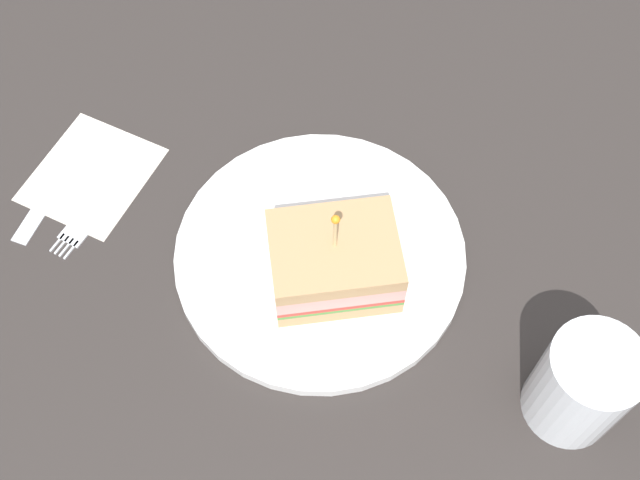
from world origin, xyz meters
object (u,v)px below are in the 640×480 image
fork (89,215)px  plate (320,255)px  sandwich_half_center (334,261)px  napkin (92,174)px  drink_glass (581,387)px  knife (49,193)px

fork → plate: bearing=-49.5°
sandwich_half_center → fork: sandwich_half_center is taller
plate → sandwich_half_center: bearing=-102.3°
fork → napkin: bearing=57.5°
plate → sandwich_half_center: (-0.57, -2.60, 3.31)cm
drink_glass → knife: drink_glass is taller
plate → knife: plate is taller
drink_glass → napkin: (-18.25, 41.70, -4.23)cm
drink_glass → fork: drink_glass is taller
drink_glass → napkin: 45.72cm
sandwich_half_center → fork: 22.87cm
fork → drink_glass: bearing=-61.5°
sandwich_half_center → knife: 27.23cm
napkin → fork: size_ratio=0.96×
sandwich_half_center → napkin: sandwich_half_center is taller
sandwich_half_center → knife: (-14.64, 22.67, -3.69)cm
drink_glass → fork: bearing=118.5°
knife → sandwich_half_center: bearing=-57.1°
knife → drink_glass: bearing=-62.1°
plate → sandwich_half_center: sandwich_half_center is taller
plate → drink_glass: size_ratio=2.65×
plate → fork: size_ratio=2.17×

